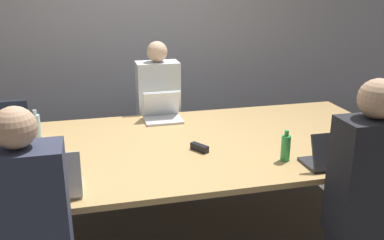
% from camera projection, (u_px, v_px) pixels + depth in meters
% --- Properties ---
extents(ground_plane, '(24.00, 24.00, 0.00)m').
position_uv_depth(ground_plane, '(167.00, 229.00, 3.44)').
color(ground_plane, '#4C4742').
extents(curtain_wall, '(12.00, 0.06, 2.80)m').
position_uv_depth(curtain_wall, '(134.00, 29.00, 4.68)').
color(curtain_wall, '#9999A3').
rests_on(curtain_wall, ground_plane).
extents(conference_table, '(3.69, 1.60, 0.73)m').
position_uv_depth(conference_table, '(165.00, 151.00, 3.23)').
color(conference_table, tan).
rests_on(conference_table, ground_plane).
extents(laptop_far_center, '(0.33, 0.27, 0.26)m').
position_uv_depth(laptop_far_center, '(162.00, 112.00, 3.78)').
color(laptop_far_center, silver).
rests_on(laptop_far_center, conference_table).
extents(person_far_center, '(0.40, 0.24, 1.37)m').
position_uv_depth(person_far_center, '(159.00, 114.00, 4.17)').
color(person_far_center, '#2D2D38').
rests_on(person_far_center, ground_plane).
extents(laptop_near_right, '(0.36, 0.25, 0.25)m').
position_uv_depth(laptop_near_right, '(333.00, 157.00, 2.83)').
color(laptop_near_right, '#333338').
rests_on(laptop_near_right, conference_table).
extents(person_near_right, '(0.40, 0.24, 1.40)m').
position_uv_depth(person_near_right, '(365.00, 197.00, 2.54)').
color(person_near_right, '#2D2D38').
rests_on(person_near_right, ground_plane).
extents(cup_near_right, '(0.08, 0.08, 0.10)m').
position_uv_depth(cup_near_right, '(370.00, 155.00, 2.91)').
color(cup_near_right, '#232328').
rests_on(cup_near_right, conference_table).
extents(bottle_near_right, '(0.06, 0.06, 0.22)m').
position_uv_depth(bottle_near_right, '(286.00, 148.00, 2.92)').
color(bottle_near_right, green).
rests_on(bottle_near_right, conference_table).
extents(laptop_far_left, '(0.31, 0.25, 0.26)m').
position_uv_depth(laptop_far_left, '(9.00, 124.00, 3.45)').
color(laptop_far_left, '#333338').
rests_on(laptop_far_left, conference_table).
extents(bottle_far_left, '(0.07, 0.07, 0.23)m').
position_uv_depth(bottle_far_left, '(36.00, 126.00, 3.33)').
color(bottle_far_left, '#ADD1E0').
rests_on(bottle_far_left, conference_table).
extents(laptop_near_left, '(0.34, 0.27, 0.28)m').
position_uv_depth(laptop_near_left, '(52.00, 183.00, 2.44)').
color(laptop_near_left, silver).
rests_on(laptop_near_left, conference_table).
extents(cup_near_left, '(0.08, 0.08, 0.08)m').
position_uv_depth(cup_near_left, '(1.00, 190.00, 2.45)').
color(cup_near_left, '#232328').
rests_on(cup_near_left, conference_table).
extents(stapler, '(0.12, 0.15, 0.05)m').
position_uv_depth(stapler, '(199.00, 148.00, 3.10)').
color(stapler, black).
rests_on(stapler, conference_table).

